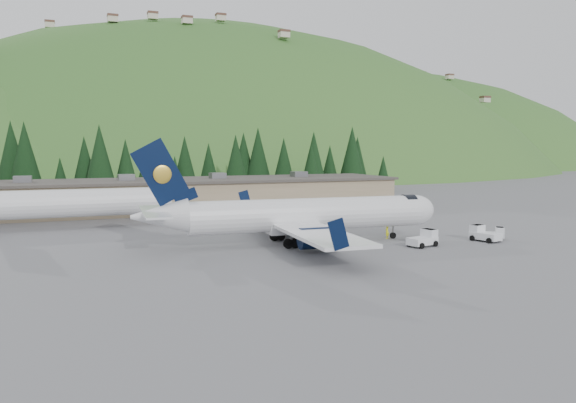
{
  "coord_description": "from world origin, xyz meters",
  "views": [
    {
      "loc": [
        -24.48,
        -54.73,
        10.19
      ],
      "look_at": [
        0.0,
        6.0,
        4.0
      ],
      "focal_mm": 35.0,
      "sensor_mm": 36.0,
      "label": 1
    }
  ],
  "objects_px": {
    "baggage_tug_a": "(424,239)",
    "baggage_tug_c": "(483,234)",
    "second_airliner": "(60,203)",
    "terminal_building": "(189,194)",
    "ramp_worker": "(387,231)",
    "airliner": "(300,216)",
    "baggage_tug_b": "(494,234)"
  },
  "relations": [
    {
      "from": "baggage_tug_a",
      "to": "baggage_tug_c",
      "type": "distance_m",
      "value": 8.05
    },
    {
      "from": "second_airliner",
      "to": "terminal_building",
      "type": "height_order",
      "value": "second_airliner"
    },
    {
      "from": "baggage_tug_c",
      "to": "ramp_worker",
      "type": "distance_m",
      "value": 10.46
    },
    {
      "from": "airliner",
      "to": "baggage_tug_b",
      "type": "xyz_separation_m",
      "value": [
        21.48,
        -5.43,
        -2.38
      ]
    },
    {
      "from": "baggage_tug_b",
      "to": "baggage_tug_a",
      "type": "bearing_deg",
      "value": -139.14
    },
    {
      "from": "second_airliner",
      "to": "baggage_tug_b",
      "type": "height_order",
      "value": "second_airliner"
    },
    {
      "from": "baggage_tug_c",
      "to": "terminal_building",
      "type": "relative_size",
      "value": 0.05
    },
    {
      "from": "baggage_tug_a",
      "to": "terminal_building",
      "type": "xyz_separation_m",
      "value": [
        -15.45,
        44.25,
        1.85
      ]
    },
    {
      "from": "terminal_building",
      "to": "ramp_worker",
      "type": "xyz_separation_m",
      "value": [
        14.51,
        -38.52,
        -1.76
      ]
    },
    {
      "from": "second_airliner",
      "to": "ramp_worker",
      "type": "xyz_separation_m",
      "value": [
        34.42,
        -22.52,
        -2.46
      ]
    },
    {
      "from": "second_airliner",
      "to": "ramp_worker",
      "type": "distance_m",
      "value": 41.21
    },
    {
      "from": "second_airliner",
      "to": "baggage_tug_b",
      "type": "bearing_deg",
      "value": -31.07
    },
    {
      "from": "baggage_tug_c",
      "to": "ramp_worker",
      "type": "xyz_separation_m",
      "value": [
        -8.98,
        5.37,
        0.1
      ]
    },
    {
      "from": "second_airliner",
      "to": "ramp_worker",
      "type": "bearing_deg",
      "value": -33.2
    },
    {
      "from": "second_airliner",
      "to": "terminal_building",
      "type": "relative_size",
      "value": 0.39
    },
    {
      "from": "airliner",
      "to": "baggage_tug_b",
      "type": "height_order",
      "value": "airliner"
    },
    {
      "from": "baggage_tug_a",
      "to": "ramp_worker",
      "type": "relative_size",
      "value": 2.06
    },
    {
      "from": "airliner",
      "to": "second_airliner",
      "type": "height_order",
      "value": "second_airliner"
    },
    {
      "from": "second_airliner",
      "to": "baggage_tug_b",
      "type": "distance_m",
      "value": 53.09
    },
    {
      "from": "baggage_tug_b",
      "to": "baggage_tug_c",
      "type": "relative_size",
      "value": 0.82
    },
    {
      "from": "airliner",
      "to": "terminal_building",
      "type": "height_order",
      "value": "airliner"
    },
    {
      "from": "baggage_tug_a",
      "to": "second_airliner",
      "type": "bearing_deg",
      "value": 126.54
    },
    {
      "from": "terminal_building",
      "to": "baggage_tug_b",
      "type": "bearing_deg",
      "value": -59.54
    },
    {
      "from": "second_airliner",
      "to": "terminal_building",
      "type": "bearing_deg",
      "value": 38.78
    },
    {
      "from": "second_airliner",
      "to": "terminal_building",
      "type": "distance_m",
      "value": 25.55
    },
    {
      "from": "ramp_worker",
      "to": "baggage_tug_a",
      "type": "bearing_deg",
      "value": 59.75
    },
    {
      "from": "second_airliner",
      "to": "baggage_tug_c",
      "type": "height_order",
      "value": "second_airliner"
    },
    {
      "from": "second_airliner",
      "to": "baggage_tug_a",
      "type": "xyz_separation_m",
      "value": [
        35.36,
        -28.25,
        -2.55
      ]
    },
    {
      "from": "baggage_tug_c",
      "to": "airliner",
      "type": "bearing_deg",
      "value": 59.45
    },
    {
      "from": "baggage_tug_b",
      "to": "baggage_tug_c",
      "type": "height_order",
      "value": "baggage_tug_c"
    },
    {
      "from": "baggage_tug_b",
      "to": "second_airliner",
      "type": "bearing_deg",
      "value": -175.28
    },
    {
      "from": "second_airliner",
      "to": "baggage_tug_c",
      "type": "bearing_deg",
      "value": -32.73
    }
  ]
}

